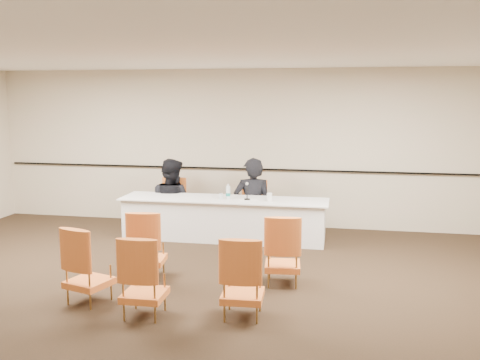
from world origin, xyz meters
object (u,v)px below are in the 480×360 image
panelist_main (253,210)px  microphone (247,192)px  coffee_cup (270,197)px  aud_chair_back_right (243,276)px  aud_chair_back_left (89,264)px  aud_chair_front_right (283,249)px  drinking_glass (221,196)px  panel_table (224,219)px  panelist_main_chair (253,207)px  water_bottle (228,191)px  aud_chair_back_mid (144,276)px  panelist_second (171,207)px  aud_chair_front_left (147,244)px  panelist_second_chair (171,204)px

panelist_main → microphone: (0.00, -0.60, 0.45)m
coffee_cup → aud_chair_back_right: (0.14, -3.14, -0.32)m
aud_chair_back_left → aud_chair_front_right: bearing=43.2°
drinking_glass → aud_chair_front_right: 2.42m
drinking_glass → panel_table: bearing=59.0°
panelist_main_chair → drinking_glass: (-0.45, -0.60, 0.30)m
panelist_main_chair → aud_chair_back_right: (0.54, -3.78, 0.00)m
water_bottle → aud_chair_back_mid: water_bottle is taller
coffee_cup → aud_chair_back_mid: (-0.96, -3.33, -0.32)m
panelist_main_chair → microphone: (0.00, -0.60, 0.39)m
panelist_main → aud_chair_front_right: (0.86, -2.62, 0.06)m
aud_chair_back_mid → water_bottle: bearing=84.9°
panel_table → aud_chair_front_right: (1.27, -2.08, 0.11)m
panelist_second → aud_chair_front_left: 2.77m
coffee_cup → panelist_second: bearing=162.0°
aud_chair_front_left → aud_chair_back_left: size_ratio=1.00×
aud_chair_back_mid → aud_chair_back_right: 1.11m
water_bottle → coffee_cup: (0.74, -0.11, -0.06)m
panelist_main → panelist_second: (-1.55, -0.01, 0.01)m
drinking_glass → aud_chair_front_left: size_ratio=0.11×
aud_chair_front_left → aud_chair_back_mid: bearing=-77.7°
aud_chair_back_right → panelist_second: bearing=115.5°
aud_chair_front_right → aud_chair_back_mid: 1.96m
water_bottle → aud_chair_back_mid: size_ratio=0.27×
panelist_second → aud_chair_back_left: 3.71m
panelist_second → water_bottle: size_ratio=7.10×
panelist_second_chair → aud_chair_back_mid: bearing=-76.3°
panelist_main_chair → aud_chair_front_left: same height
coffee_cup → aud_chair_front_left: (-1.40, -2.08, -0.32)m
panelist_main → aud_chair_back_mid: (-0.56, -3.97, 0.06)m
panelist_second → panelist_second_chair: bearing=-0.0°
panel_table → panelist_main: bearing=52.2°
coffee_cup → aud_chair_back_left: aud_chair_back_left is taller
drinking_glass → aud_chair_front_right: size_ratio=0.11×
panelist_main → panel_table: bearing=42.7°
panelist_main_chair → panelist_second: panelist_second is taller
aud_chair_front_left → aud_chair_front_right: bearing=-3.9°
water_bottle → coffee_cup: size_ratio=1.80×
aud_chair_front_left → aud_chair_front_right: (1.85, 0.10, 0.00)m
panelist_second → aud_chair_back_mid: (1.00, -3.96, 0.05)m
panelist_main → water_bottle: panelist_main is taller
panelist_second_chair → coffee_cup: size_ratio=6.69×
water_bottle → aud_chair_back_right: size_ratio=0.27×
water_bottle → panelist_main: bearing=57.6°
microphone → aud_chair_back_right: microphone is taller
panelist_main_chair → drinking_glass: 0.81m
water_bottle → drinking_glass: size_ratio=2.56×
panel_table → drinking_glass: (-0.03, -0.06, 0.41)m
microphone → water_bottle: bearing=158.8°
panelist_main_chair → aud_chair_front_right: (0.86, -2.62, 0.00)m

